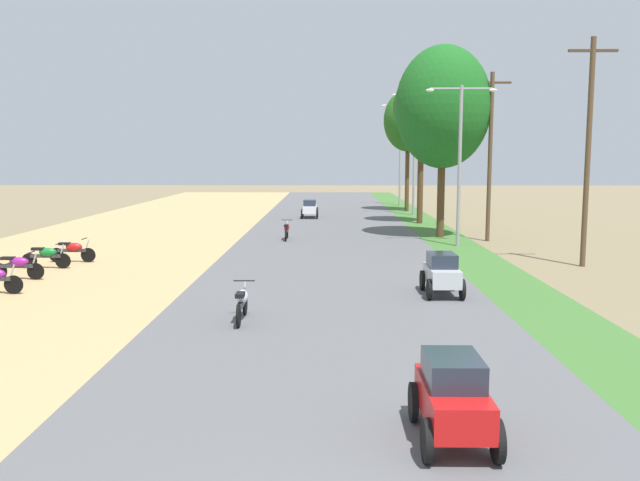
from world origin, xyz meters
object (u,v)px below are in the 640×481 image
Objects in this scene: streetlamp_near at (460,154)px; utility_pole_far at (588,149)px; parked_motorbike_fifth at (73,250)px; car_sedan_white at (310,208)px; streetlamp_mid at (414,145)px; parked_motorbike_fourth at (47,255)px; car_hatchback_red at (453,395)px; parked_motorbike_third at (18,265)px; motorbike_ahead_second at (242,301)px; streetlamp_far at (400,147)px; median_tree_second at (422,108)px; motorbike_ahead_third at (287,230)px; car_hatchback_silver at (442,272)px; utility_pole_near at (490,154)px; median_tree_nearest at (443,107)px; median_tree_third at (408,121)px.

streetlamp_near is 6.46m from utility_pole_far.
parked_motorbike_fifth is 0.80× the size of car_sedan_white.
streetlamp_mid reaches higher than utility_pole_far.
parked_motorbike_fourth is 18.99m from car_hatchback_red.
parked_motorbike_third is 9.87m from motorbike_ahead_second.
streetlamp_far is 46.39m from car_hatchback_red.
streetlamp_far reaches higher than parked_motorbike_third.
motorbike_ahead_third is (-7.64, -8.25, -6.45)m from median_tree_second.
car_sedan_white is (-4.59, 24.63, -0.01)m from car_hatchback_silver.
parked_motorbike_fifth is 0.21× the size of streetlamp_mid.
motorbike_ahead_third is at bearing -179.03° from utility_pole_near.
car_hatchback_red is at bearing -96.38° from streetlamp_mid.
parked_motorbike_fifth is 26.58m from streetlamp_mid.
car_hatchback_red is (-4.14, -36.98, -4.15)m from streetlamp_mid.
median_tree_nearest is at bearing 94.37° from streetlamp_near.
median_tree_second is 4.45× the size of car_hatchback_red.
streetlamp_mid is 4.22× the size of car_hatchback_silver.
median_tree_nearest is 1.13× the size of utility_pole_far.
parked_motorbike_third is 0.90× the size of car_hatchback_silver.
parked_motorbike_fifth is 0.25× the size of streetlamp_near.
median_tree_nearest is at bearing 65.81° from motorbike_ahead_second.
median_tree_second is at bearing -91.29° from streetlamp_far.
parked_motorbike_third is 3.69m from parked_motorbike_fifth.
utility_pole_far is 4.69× the size of motorbike_ahead_third.
parked_motorbike_third is 20.58m from utility_pole_far.
parked_motorbike_fourth is 0.21× the size of streetlamp_far.
streetlamp_mid is 4.22× the size of car_hatchback_red.
median_tree_third is 20.00m from motorbike_ahead_third.
motorbike_ahead_second is (-9.96, -16.33, -3.68)m from utility_pole_near.
utility_pole_near is (2.15, -1.06, -2.29)m from median_tree_nearest.
streetlamp_mid is (16.25, 24.57, 4.34)m from parked_motorbike_third.
utility_pole_far is at bearing 3.05° from parked_motorbike_fourth.
parked_motorbike_third is 25.55m from median_tree_second.
streetlamp_mid reaches higher than parked_motorbike_third.
utility_pole_near is 4.06× the size of car_hatchback_silver.
streetlamp_far reaches higher than parked_motorbike_fourth.
streetlamp_near is 4.01× the size of motorbike_ahead_second.
streetlamp_far is 24.67m from motorbike_ahead_third.
utility_pole_near is at bearing 0.97° from motorbike_ahead_third.
parked_motorbike_fourth is 0.90× the size of car_hatchback_silver.
car_hatchback_red is (-4.14, -46.02, -4.12)m from streetlamp_far.
car_hatchback_red is (-3.89, -24.29, -5.80)m from median_tree_nearest.
utility_pole_near reaches higher than car_sedan_white.
utility_pole_near is (1.90, -22.78, -0.62)m from streetlamp_far.
median_tree_nearest is 19.97m from motorbike_ahead_second.
streetlamp_near is 0.85× the size of utility_pole_far.
parked_motorbike_fourth is 11.80m from motorbike_ahead_third.
car_sedan_white is (-3.03, 34.72, -0.01)m from car_hatchback_red.
median_tree_third is 17.44m from utility_pole_near.
median_tree_nearest is at bearing 31.13° from parked_motorbike_fourth.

